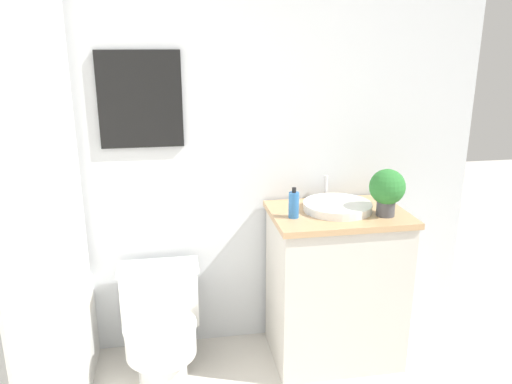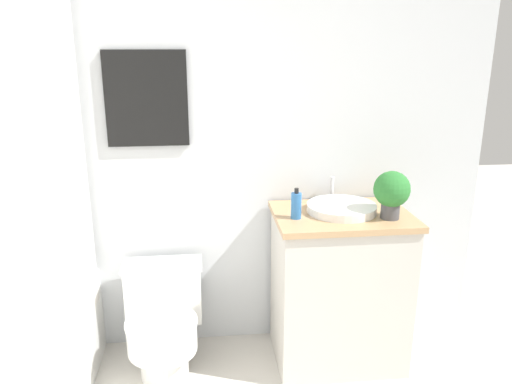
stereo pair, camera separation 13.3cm
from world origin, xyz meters
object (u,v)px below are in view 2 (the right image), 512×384
(toilet, at_px, (163,320))
(soap_bottle, at_px, (296,205))
(sink, at_px, (341,208))
(potted_plant, at_px, (392,191))

(toilet, height_order, soap_bottle, soap_bottle)
(toilet, bearing_deg, sink, 1.21)
(sink, height_order, soap_bottle, soap_bottle)
(sink, distance_m, soap_bottle, 0.26)
(soap_bottle, bearing_deg, sink, 15.88)
(potted_plant, bearing_deg, soap_bottle, 173.67)
(toilet, xyz_separation_m, soap_bottle, (0.67, -0.05, 0.61))
(sink, xyz_separation_m, soap_bottle, (-0.25, -0.07, 0.05))
(toilet, xyz_separation_m, potted_plant, (1.12, -0.10, 0.68))
(soap_bottle, bearing_deg, toilet, 175.66)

